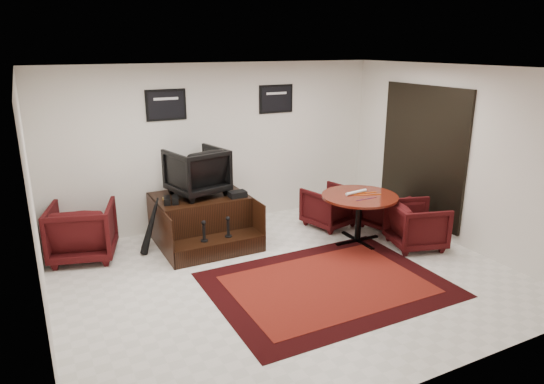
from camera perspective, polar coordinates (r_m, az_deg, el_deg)
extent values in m
plane|color=white|center=(6.81, 1.87, -9.95)|extent=(6.00, 6.00, 0.00)
cube|color=silver|center=(8.51, -6.21, 5.47)|extent=(6.00, 0.02, 2.80)
cube|color=silver|center=(4.41, 18.02, -6.32)|extent=(6.00, 0.02, 2.80)
cube|color=silver|center=(5.57, -26.18, -2.40)|extent=(0.02, 5.00, 2.80)
cube|color=silver|center=(8.15, 20.83, 3.94)|extent=(0.02, 5.00, 2.80)
cube|color=white|center=(6.08, 2.13, 14.31)|extent=(6.00, 5.00, 0.02)
cube|color=black|center=(8.62, 17.23, 4.27)|extent=(0.05, 1.90, 2.30)
cube|color=black|center=(8.61, 17.18, 4.27)|extent=(0.02, 1.72, 2.12)
cube|color=black|center=(8.62, 17.21, 4.27)|extent=(0.03, 0.05, 2.12)
cube|color=black|center=(8.11, -12.36, 9.98)|extent=(0.66, 0.03, 0.50)
cube|color=black|center=(8.09, -12.33, 9.97)|extent=(0.58, 0.01, 0.42)
cube|color=silver|center=(8.07, -12.37, 10.67)|extent=(0.40, 0.00, 0.04)
cube|color=black|center=(8.83, 0.48, 10.90)|extent=(0.66, 0.03, 0.50)
cube|color=black|center=(8.81, 0.53, 10.89)|extent=(0.58, 0.01, 0.42)
cube|color=silver|center=(8.80, 0.55, 11.54)|extent=(0.40, 0.00, 0.04)
cube|color=black|center=(6.63, 6.54, -10.78)|extent=(3.05, 2.29, 0.01)
cube|color=#5E150D|center=(6.63, 6.54, -10.73)|extent=(2.51, 1.74, 0.01)
cube|color=black|center=(8.02, -8.47, -2.95)|extent=(1.45, 1.07, 0.75)
cube|color=black|center=(7.45, -6.51, -6.46)|extent=(1.45, 0.43, 0.27)
cube|color=black|center=(7.65, -13.06, -4.22)|extent=(0.02, 1.50, 0.75)
cube|color=black|center=(8.07, -3.15, -2.65)|extent=(0.02, 1.50, 0.75)
cylinder|color=black|center=(7.33, -7.97, -5.68)|extent=(0.11, 0.11, 0.02)
cylinder|color=black|center=(7.28, -8.01, -4.73)|extent=(0.04, 0.04, 0.24)
sphere|color=black|center=(7.23, -8.06, -3.59)|extent=(0.07, 0.07, 0.07)
cylinder|color=black|center=(7.46, -5.16, -5.19)|extent=(0.11, 0.11, 0.02)
cylinder|color=black|center=(7.41, -5.18, -4.26)|extent=(0.04, 0.04, 0.24)
sphere|color=black|center=(7.35, -5.21, -3.13)|extent=(0.07, 0.07, 0.07)
imported|color=black|center=(7.83, -8.84, 2.66)|extent=(0.97, 0.93, 0.84)
cube|color=black|center=(7.57, -12.25, -0.97)|extent=(0.15, 0.28, 0.10)
cube|color=black|center=(7.57, -11.34, -0.91)|extent=(0.15, 0.28, 0.10)
cube|color=black|center=(7.73, -4.08, -0.25)|extent=(0.27, 0.19, 0.09)
imported|color=black|center=(7.74, -21.44, -4.03)|extent=(1.10, 1.06, 0.93)
cylinder|color=#3F1009|center=(7.81, 10.28, -0.51)|extent=(1.21, 1.21, 0.04)
cylinder|color=black|center=(7.93, 10.14, -3.07)|extent=(0.10, 0.10, 0.71)
cube|color=black|center=(8.07, 10.00, -5.63)|extent=(0.81, 0.06, 0.03)
cube|color=black|center=(8.07, 10.00, -5.63)|extent=(0.06, 0.81, 0.03)
imported|color=black|center=(8.56, 6.73, -1.50)|extent=(0.90, 0.87, 0.78)
imported|color=black|center=(8.66, 13.06, -2.01)|extent=(0.74, 0.77, 0.66)
imported|color=black|center=(7.95, 16.69, -3.50)|extent=(0.91, 0.95, 0.80)
cylinder|color=silver|center=(7.87, 9.88, -0.02)|extent=(0.42, 0.10, 0.05)
cylinder|color=#D5510B|center=(7.84, 11.17, -0.30)|extent=(0.43, 0.17, 0.01)
cylinder|color=#D5510B|center=(7.92, 10.73, -0.11)|extent=(0.44, 0.11, 0.01)
cylinder|color=#4C1933|center=(7.54, 10.16, -0.97)|extent=(0.10, 0.02, 0.01)
cylinder|color=#4C1933|center=(7.57, 10.52, -0.90)|extent=(0.10, 0.02, 0.01)
cylinder|color=#4C1933|center=(7.61, 10.88, -0.84)|extent=(0.10, 0.02, 0.01)
cylinder|color=#4C1933|center=(7.64, 11.24, -0.77)|extent=(0.10, 0.02, 0.01)
cylinder|color=#4C1933|center=(7.68, 11.59, -0.71)|extent=(0.10, 0.02, 0.01)
cylinder|color=#4C1933|center=(7.72, 11.94, -0.65)|extent=(0.10, 0.02, 0.01)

